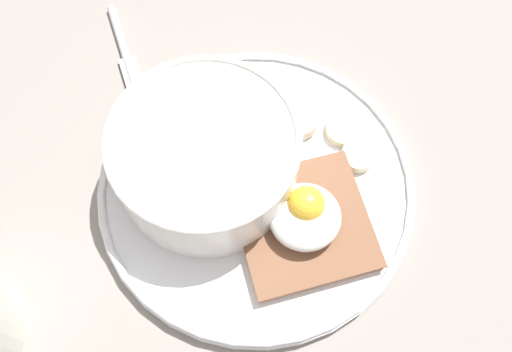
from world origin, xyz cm
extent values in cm
cube|color=gray|center=(0.00, 0.00, 1.00)|extent=(120.00, 120.00, 2.00)
cylinder|color=white|center=(0.00, 0.00, 2.50)|extent=(26.84, 26.84, 1.00)
torus|color=white|center=(0.00, 0.00, 3.30)|extent=(26.64, 26.64, 0.60)
cylinder|color=white|center=(-3.13, 2.76, 6.23)|extent=(14.97, 14.97, 6.46)
torus|color=white|center=(-3.13, 2.76, 9.46)|extent=(15.17, 15.17, 0.60)
cylinder|color=#BB6181|center=(-3.13, 2.76, 5.60)|extent=(13.57, 13.57, 4.81)
ellipsoid|color=#BB6181|center=(-3.13, 2.76, 7.81)|extent=(12.89, 12.89, 1.20)
ellipsoid|color=tan|center=(-6.15, 6.12, 8.09)|extent=(1.55, 1.46, 0.56)
ellipsoid|color=#A67D53|center=(-0.64, 1.33, 8.20)|extent=(1.46, 1.99, 0.78)
ellipsoid|color=#946550|center=(-3.42, 1.49, 8.21)|extent=(2.08, 1.56, 0.80)
cube|color=brown|center=(1.83, -4.98, 4.03)|extent=(12.24, 12.24, 0.30)
cube|color=#A7704F|center=(1.83, -4.98, 3.57)|extent=(12.00, 12.00, 1.13)
ellipsoid|color=white|center=(1.83, -4.98, 5.36)|extent=(5.75, 5.69, 2.47)
sphere|color=yellow|center=(2.20, -4.37, 6.21)|extent=(3.00, 3.00, 3.00)
cylinder|color=beige|center=(9.20, 1.19, 3.45)|extent=(4.53, 4.53, 0.96)
cylinder|color=#B7AE88|center=(9.20, 1.19, 3.87)|extent=(0.81, 0.81, 0.14)
cylinder|color=#F1F1C2|center=(8.95, -1.59, 3.54)|extent=(4.07, 4.06, 1.16)
cylinder|color=#BCBB97|center=(8.95, -1.59, 4.03)|extent=(0.73, 0.73, 0.15)
cylinder|color=beige|center=(5.96, 3.39, 3.55)|extent=(3.46, 3.54, 1.34)
cylinder|color=tan|center=(5.96, 3.39, 3.96)|extent=(0.62, 0.63, 0.21)
cylinder|color=silver|center=(-4.93, 18.93, 2.40)|extent=(2.01, 9.95, 0.80)
cube|color=silver|center=(-5.54, 14.00, 2.40)|extent=(2.45, 7.14, 0.30)
camera|label=1|loc=(-8.28, -16.78, 47.49)|focal=40.00mm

